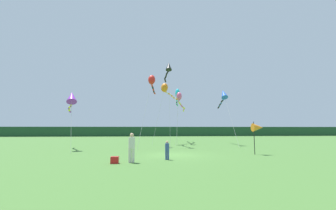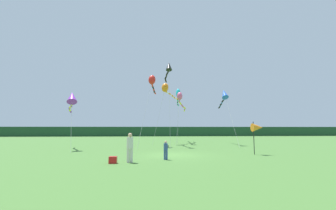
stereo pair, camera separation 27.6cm
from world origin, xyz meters
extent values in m
plane|color=#477533|center=(0.00, 0.00, 0.00)|extent=(120.00, 120.00, 0.00)
cube|color=#1E4228|center=(0.00, 45.00, 1.31)|extent=(108.00, 3.08, 2.62)
cylinder|color=silver|center=(-3.26, -3.69, 0.44)|extent=(0.18, 0.18, 0.89)
cylinder|color=silver|center=(-3.06, -3.69, 0.44)|extent=(0.18, 0.18, 0.89)
cylinder|color=silver|center=(-3.16, -3.69, 1.24)|extent=(0.41, 0.41, 0.70)
sphere|color=tan|center=(-3.16, -3.69, 1.72)|extent=(0.26, 0.26, 0.26)
cylinder|color=#334C8C|center=(-0.89, -2.60, 0.31)|extent=(0.13, 0.13, 0.62)
cylinder|color=#334C8C|center=(-0.74, -2.60, 0.31)|extent=(0.13, 0.13, 0.62)
cylinder|color=#334C8C|center=(-0.82, -2.60, 0.86)|extent=(0.28, 0.28, 0.49)
sphere|color=tan|center=(-0.82, -2.60, 1.20)|extent=(0.18, 0.18, 0.18)
cube|color=red|center=(-4.16, -3.94, 0.21)|extent=(0.47, 0.36, 0.41)
cylinder|color=black|center=(6.68, -0.12, 1.35)|extent=(0.06, 0.06, 2.70)
cone|color=orange|center=(7.03, -0.12, 2.22)|extent=(0.90, 0.70, 0.70)
cylinder|color=#B2B2B2|center=(1.76, 11.42, 3.37)|extent=(0.89, 2.89, 6.74)
ellipsoid|color=#E5598C|center=(2.19, 12.85, 6.73)|extent=(1.08, 1.41, 1.38)
cylinder|color=#E5598C|center=(2.22, 13.36, 6.17)|extent=(0.25, 1.06, 0.38)
cylinder|color=yellow|center=(2.45, 14.34, 5.93)|extent=(0.61, 1.07, 0.49)
cylinder|color=#E5598C|center=(2.87, 15.27, 5.63)|extent=(0.66, 1.05, 0.50)
cylinder|color=yellow|center=(3.33, 16.18, 5.41)|extent=(0.65, 1.02, 0.32)
cylinder|color=#E5598C|center=(3.58, 17.14, 5.28)|extent=(0.25, 1.06, 0.35)
cylinder|color=yellow|center=(3.66, 18.16, 5.13)|extent=(0.31, 1.06, 0.34)
cylinder|color=#B2B2B2|center=(7.93, 8.28, 3.40)|extent=(0.12, 4.88, 6.81)
cone|color=blue|center=(7.99, 10.71, 6.80)|extent=(0.92, 1.52, 1.61)
cylinder|color=blue|center=(8.05, 11.04, 6.17)|extent=(0.33, 0.76, 0.38)
cylinder|color=black|center=(8.11, 11.72, 5.98)|extent=(0.21, 0.74, 0.39)
cylinder|color=blue|center=(8.18, 12.40, 5.82)|extent=(0.36, 0.75, 0.32)
cylinder|color=black|center=(8.26, 13.07, 5.65)|extent=(0.22, 0.75, 0.40)
cylinder|color=blue|center=(8.36, 13.74, 5.51)|extent=(0.37, 0.73, 0.28)
cylinder|color=black|center=(8.45, 14.41, 5.36)|extent=(0.21, 0.75, 0.41)
cylinder|color=#B2B2B2|center=(-9.43, 3.72, 2.69)|extent=(1.24, 3.19, 5.39)
cone|color=purple|center=(-10.03, 5.31, 5.38)|extent=(1.48, 1.79, 1.61)
cylinder|color=purple|center=(-10.10, 5.57, 4.83)|extent=(0.33, 0.59, 0.27)
cylinder|color=yellow|center=(-10.28, 6.06, 4.72)|extent=(0.45, 0.61, 0.35)
cylinder|color=purple|center=(-10.50, 6.54, 4.59)|extent=(0.39, 0.60, 0.29)
cylinder|color=yellow|center=(-10.74, 7.01, 4.51)|extent=(0.48, 0.57, 0.27)
cylinder|color=purple|center=(-11.00, 7.47, 4.42)|extent=(0.42, 0.60, 0.31)
cylinder|color=yellow|center=(-11.17, 7.98, 4.28)|extent=(0.32, 0.62, 0.36)
cylinder|color=purple|center=(-11.26, 8.50, 4.13)|extent=(0.28, 0.60, 0.32)
cylinder|color=#B2B2B2|center=(-0.78, 11.75, 3.95)|extent=(1.77, 1.94, 7.91)
ellipsoid|color=orange|center=(0.09, 12.70, 7.90)|extent=(1.53, 1.55, 1.44)
cylinder|color=orange|center=(0.21, 12.83, 7.35)|extent=(0.43, 0.44, 0.27)
cylinder|color=white|center=(0.48, 13.09, 7.25)|extent=(0.46, 0.44, 0.32)
cylinder|color=orange|center=(0.75, 13.33, 7.13)|extent=(0.45, 0.43, 0.29)
cylinder|color=white|center=(1.00, 13.60, 7.04)|extent=(0.41, 0.45, 0.28)
cylinder|color=orange|center=(1.22, 13.90, 6.95)|extent=(0.40, 0.47, 0.30)
cylinder|color=white|center=(1.41, 14.22, 6.86)|extent=(0.38, 0.45, 0.27)
cylinder|color=orange|center=(1.59, 14.53, 6.77)|extent=(0.39, 0.47, 0.30)
cylinder|color=white|center=(1.84, 14.79, 6.68)|extent=(0.44, 0.39, 0.26)
cylinder|color=orange|center=(2.13, 15.02, 6.60)|extent=(0.45, 0.43, 0.30)
cylinder|color=#B2B2B2|center=(0.25, 6.89, 4.94)|extent=(0.17, 3.70, 9.89)
cone|color=black|center=(0.32, 8.73, 9.88)|extent=(0.80, 1.14, 1.32)
cylinder|color=black|center=(0.29, 9.03, 9.36)|extent=(0.27, 0.67, 0.33)
cylinder|color=black|center=(0.20, 9.63, 9.21)|extent=(0.32, 0.68, 0.35)
cylinder|color=black|center=(0.14, 10.23, 9.07)|extent=(0.21, 0.64, 0.31)
cylinder|color=black|center=(0.08, 10.83, 8.92)|extent=(0.33, 0.69, 0.38)
cylinder|color=black|center=(0.06, 11.42, 8.77)|extent=(0.30, 0.66, 0.30)
cylinder|color=black|center=(0.17, 12.01, 8.68)|extent=(0.32, 0.65, 0.27)
cylinder|color=#B2B2B2|center=(2.13, 14.44, 3.79)|extent=(0.41, 2.27, 7.59)
ellipsoid|color=#1EB7CC|center=(2.32, 15.56, 7.58)|extent=(0.83, 0.98, 1.56)
cylinder|color=#1EB7CC|center=(2.30, 15.90, 6.95)|extent=(0.23, 0.72, 0.29)
cylinder|color=black|center=(2.34, 16.58, 6.84)|extent=(0.31, 0.74, 0.33)
cylinder|color=#1EB7CC|center=(2.45, 17.25, 6.66)|extent=(0.32, 0.77, 0.42)
cylinder|color=black|center=(2.53, 17.93, 6.49)|extent=(0.24, 0.72, 0.31)
cylinder|color=#1EB7CC|center=(2.58, 18.61, 6.37)|extent=(0.27, 0.73, 0.32)
cylinder|color=black|center=(2.70, 19.28, 6.27)|extent=(0.35, 0.73, 0.28)
cylinder|color=#1EB7CC|center=(2.86, 19.94, 6.17)|extent=(0.38, 0.74, 0.31)
cylinder|color=#B2B2B2|center=(-2.50, 6.98, 4.09)|extent=(1.48, 4.12, 8.18)
ellipsoid|color=red|center=(-1.77, 9.03, 8.17)|extent=(1.23, 1.49, 1.45)
cylinder|color=red|center=(-1.73, 9.36, 7.60)|extent=(0.28, 0.74, 0.36)
cylinder|color=black|center=(-1.64, 10.02, 7.43)|extent=(0.33, 0.75, 0.38)
cylinder|color=red|center=(-1.54, 10.69, 7.26)|extent=(0.29, 0.73, 0.34)
cylinder|color=black|center=(-1.46, 11.35, 7.13)|extent=(0.27, 0.72, 0.32)
cylinder|color=red|center=(-1.35, 12.01, 7.02)|extent=(0.36, 0.73, 0.30)
camera|label=1|loc=(-2.11, -17.98, 2.13)|focal=23.59mm
camera|label=2|loc=(-1.83, -18.00, 2.13)|focal=23.59mm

